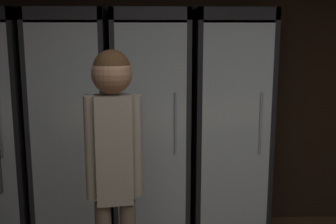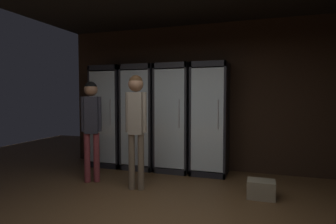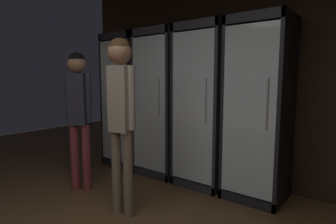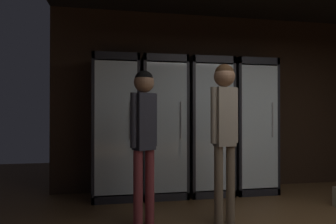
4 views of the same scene
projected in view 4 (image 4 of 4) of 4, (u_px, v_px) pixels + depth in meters
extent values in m
cube|color=black|center=(239.00, 102.00, 4.84)|extent=(6.00, 0.06, 2.80)
cube|color=black|center=(116.00, 126.00, 4.42)|extent=(0.64, 0.04, 2.02)
cube|color=black|center=(95.00, 127.00, 4.09)|extent=(0.04, 0.60, 2.02)
cube|color=black|center=(137.00, 127.00, 4.19)|extent=(0.04, 0.60, 2.02)
cube|color=black|center=(116.00, 60.00, 4.15)|extent=(0.64, 0.60, 0.10)
cube|color=black|center=(116.00, 194.00, 4.13)|extent=(0.64, 0.60, 0.10)
cube|color=white|center=(116.00, 126.00, 4.39)|extent=(0.56, 0.02, 1.78)
cube|color=silver|center=(116.00, 128.00, 3.85)|extent=(0.56, 0.02, 1.78)
cylinder|color=#B2B2B7|center=(131.00, 120.00, 3.86)|extent=(0.02, 0.02, 0.50)
cube|color=silver|center=(116.00, 189.00, 4.13)|extent=(0.54, 0.52, 0.02)
cylinder|color=#194723|center=(104.00, 181.00, 4.13)|extent=(0.08, 0.08, 0.21)
cylinder|color=#194723|center=(104.00, 171.00, 4.13)|extent=(0.03, 0.03, 0.07)
cylinder|color=#B2332D|center=(104.00, 181.00, 4.13)|extent=(0.08, 0.08, 0.06)
cylinder|color=#336B38|center=(116.00, 182.00, 4.13)|extent=(0.08, 0.08, 0.19)
cylinder|color=#336B38|center=(116.00, 172.00, 4.13)|extent=(0.03, 0.03, 0.09)
cylinder|color=#B2332D|center=(116.00, 182.00, 4.13)|extent=(0.08, 0.08, 0.07)
cylinder|color=#336B38|center=(129.00, 180.00, 4.15)|extent=(0.06, 0.06, 0.23)
cylinder|color=#336B38|center=(129.00, 169.00, 4.15)|extent=(0.02, 0.02, 0.09)
cylinder|color=#2D2D33|center=(129.00, 182.00, 4.15)|extent=(0.07, 0.07, 0.07)
cube|color=silver|center=(116.00, 158.00, 4.14)|extent=(0.54, 0.52, 0.02)
cylinder|color=gray|center=(106.00, 150.00, 4.07)|extent=(0.06, 0.06, 0.24)
cylinder|color=gray|center=(106.00, 139.00, 4.07)|extent=(0.02, 0.02, 0.06)
cylinder|color=white|center=(106.00, 152.00, 4.07)|extent=(0.07, 0.07, 0.07)
cylinder|color=#9EAD99|center=(125.00, 151.00, 4.14)|extent=(0.07, 0.07, 0.20)
cylinder|color=#9EAD99|center=(125.00, 140.00, 4.14)|extent=(0.02, 0.02, 0.09)
cylinder|color=tan|center=(125.00, 151.00, 4.14)|extent=(0.07, 0.07, 0.07)
cube|color=silver|center=(116.00, 127.00, 4.14)|extent=(0.54, 0.52, 0.02)
cylinder|color=#9EAD99|center=(102.00, 120.00, 4.06)|extent=(0.07, 0.07, 0.20)
cylinder|color=#9EAD99|center=(102.00, 109.00, 4.06)|extent=(0.03, 0.03, 0.09)
cylinder|color=white|center=(102.00, 122.00, 4.06)|extent=(0.07, 0.07, 0.06)
cylinder|color=gray|center=(112.00, 119.00, 4.14)|extent=(0.07, 0.07, 0.23)
cylinder|color=gray|center=(112.00, 107.00, 4.14)|extent=(0.02, 0.02, 0.09)
cylinder|color=white|center=(112.00, 120.00, 4.14)|extent=(0.07, 0.07, 0.06)
cylinder|color=gray|center=(122.00, 119.00, 4.16)|extent=(0.07, 0.07, 0.23)
cylinder|color=gray|center=(122.00, 108.00, 4.16)|extent=(0.03, 0.03, 0.08)
cylinder|color=white|center=(122.00, 120.00, 4.16)|extent=(0.07, 0.07, 0.06)
cylinder|color=#9EAD99|center=(130.00, 119.00, 4.16)|extent=(0.06, 0.06, 0.22)
cylinder|color=#9EAD99|center=(130.00, 109.00, 4.17)|extent=(0.03, 0.03, 0.06)
cylinder|color=tan|center=(130.00, 118.00, 4.16)|extent=(0.07, 0.07, 0.06)
cube|color=silver|center=(116.00, 96.00, 4.14)|extent=(0.54, 0.52, 0.02)
cylinder|color=black|center=(104.00, 88.00, 4.14)|extent=(0.07, 0.07, 0.21)
cylinder|color=black|center=(104.00, 78.00, 4.14)|extent=(0.02, 0.02, 0.09)
cylinder|color=white|center=(104.00, 88.00, 4.14)|extent=(0.08, 0.08, 0.08)
cylinder|color=brown|center=(117.00, 89.00, 4.16)|extent=(0.07, 0.07, 0.19)
cylinder|color=brown|center=(117.00, 80.00, 4.16)|extent=(0.03, 0.03, 0.07)
cylinder|color=#2D2D33|center=(117.00, 88.00, 4.16)|extent=(0.07, 0.07, 0.07)
cylinder|color=#336B38|center=(129.00, 88.00, 4.22)|extent=(0.07, 0.07, 0.23)
cylinder|color=#336B38|center=(129.00, 78.00, 4.22)|extent=(0.02, 0.02, 0.06)
cylinder|color=#2D2D33|center=(129.00, 90.00, 4.22)|extent=(0.08, 0.08, 0.07)
cube|color=#2B2B30|center=(161.00, 126.00, 4.54)|extent=(0.64, 0.04, 2.02)
cube|color=#2B2B30|center=(143.00, 127.00, 4.21)|extent=(0.04, 0.60, 2.02)
cube|color=#2B2B30|center=(183.00, 126.00, 4.31)|extent=(0.04, 0.60, 2.02)
cube|color=#2B2B30|center=(163.00, 61.00, 4.27)|extent=(0.64, 0.60, 0.10)
cube|color=#2B2B30|center=(163.00, 192.00, 4.25)|extent=(0.64, 0.60, 0.10)
cube|color=white|center=(161.00, 126.00, 4.51)|extent=(0.56, 0.02, 1.78)
cube|color=silver|center=(167.00, 127.00, 3.97)|extent=(0.56, 0.02, 1.78)
cylinder|color=#B2B2B7|center=(181.00, 120.00, 3.98)|extent=(0.02, 0.02, 0.50)
cube|color=silver|center=(163.00, 187.00, 4.25)|extent=(0.54, 0.52, 0.02)
cylinder|color=brown|center=(155.00, 180.00, 4.25)|extent=(0.07, 0.07, 0.20)
cylinder|color=brown|center=(155.00, 171.00, 4.26)|extent=(0.02, 0.02, 0.07)
cylinder|color=white|center=(155.00, 182.00, 4.25)|extent=(0.07, 0.07, 0.07)
cylinder|color=#194723|center=(173.00, 179.00, 4.25)|extent=(0.06, 0.06, 0.21)
cylinder|color=#194723|center=(173.00, 169.00, 4.25)|extent=(0.02, 0.02, 0.09)
cylinder|color=beige|center=(173.00, 179.00, 4.25)|extent=(0.07, 0.07, 0.08)
cube|color=silver|center=(163.00, 157.00, 4.26)|extent=(0.54, 0.52, 0.02)
cylinder|color=brown|center=(154.00, 150.00, 4.21)|extent=(0.07, 0.07, 0.20)
cylinder|color=brown|center=(154.00, 141.00, 4.21)|extent=(0.02, 0.02, 0.07)
cylinder|color=tan|center=(154.00, 151.00, 4.21)|extent=(0.07, 0.07, 0.08)
cylinder|color=brown|center=(172.00, 148.00, 4.28)|extent=(0.08, 0.08, 0.23)
cylinder|color=brown|center=(172.00, 138.00, 4.28)|extent=(0.03, 0.03, 0.09)
cylinder|color=#2D2D33|center=(172.00, 148.00, 4.28)|extent=(0.08, 0.08, 0.09)
cube|color=silver|center=(163.00, 127.00, 4.26)|extent=(0.54, 0.52, 0.02)
cylinder|color=#336B38|center=(150.00, 120.00, 4.24)|extent=(0.07, 0.07, 0.19)
cylinder|color=#336B38|center=(150.00, 110.00, 4.24)|extent=(0.02, 0.02, 0.09)
cylinder|color=#B2332D|center=(150.00, 121.00, 4.24)|extent=(0.08, 0.08, 0.05)
cylinder|color=gray|center=(159.00, 119.00, 4.21)|extent=(0.07, 0.07, 0.23)
cylinder|color=gray|center=(159.00, 109.00, 4.22)|extent=(0.02, 0.02, 0.07)
cylinder|color=tan|center=(159.00, 118.00, 4.21)|extent=(0.07, 0.07, 0.07)
cylinder|color=#194723|center=(168.00, 120.00, 4.28)|extent=(0.06, 0.06, 0.18)
cylinder|color=#194723|center=(168.00, 111.00, 4.28)|extent=(0.02, 0.02, 0.08)
cylinder|color=beige|center=(168.00, 120.00, 4.28)|extent=(0.07, 0.07, 0.06)
cylinder|color=#194723|center=(176.00, 118.00, 4.31)|extent=(0.07, 0.07, 0.23)
cylinder|color=#194723|center=(176.00, 107.00, 4.31)|extent=(0.02, 0.02, 0.09)
cylinder|color=beige|center=(176.00, 120.00, 4.31)|extent=(0.07, 0.07, 0.07)
cube|color=silver|center=(163.00, 97.00, 4.26)|extent=(0.54, 0.52, 0.02)
cylinder|color=brown|center=(154.00, 88.00, 4.21)|extent=(0.07, 0.07, 0.23)
cylinder|color=brown|center=(154.00, 77.00, 4.21)|extent=(0.02, 0.02, 0.10)
cylinder|color=white|center=(154.00, 89.00, 4.21)|extent=(0.07, 0.07, 0.07)
cylinder|color=#336B38|center=(172.00, 88.00, 4.26)|extent=(0.08, 0.08, 0.23)
cylinder|color=#336B38|center=(172.00, 77.00, 4.26)|extent=(0.03, 0.03, 0.10)
cylinder|color=#B2332D|center=(172.00, 88.00, 4.26)|extent=(0.08, 0.08, 0.07)
cube|color=#2B2B30|center=(203.00, 125.00, 4.66)|extent=(0.64, 0.04, 2.02)
cube|color=#2B2B30|center=(189.00, 126.00, 4.33)|extent=(0.04, 0.60, 2.02)
cube|color=#2B2B30|center=(227.00, 126.00, 4.43)|extent=(0.04, 0.60, 2.02)
cube|color=#2B2B30|center=(208.00, 63.00, 4.39)|extent=(0.64, 0.60, 0.10)
cube|color=#2B2B30|center=(208.00, 190.00, 4.37)|extent=(0.64, 0.60, 0.10)
cube|color=white|center=(203.00, 126.00, 4.63)|extent=(0.56, 0.02, 1.78)
cube|color=silver|center=(215.00, 127.00, 4.09)|extent=(0.56, 0.02, 1.78)
cylinder|color=#B2B2B7|center=(228.00, 120.00, 4.10)|extent=(0.02, 0.02, 0.50)
cube|color=silver|center=(208.00, 185.00, 4.37)|extent=(0.54, 0.52, 0.02)
cylinder|color=black|center=(197.00, 177.00, 4.36)|extent=(0.07, 0.07, 0.23)
cylinder|color=black|center=(197.00, 167.00, 4.36)|extent=(0.03, 0.03, 0.07)
cylinder|color=#B2332D|center=(197.00, 177.00, 4.36)|extent=(0.07, 0.07, 0.08)
cylinder|color=black|center=(208.00, 177.00, 4.39)|extent=(0.07, 0.07, 0.22)
cylinder|color=black|center=(208.00, 167.00, 4.39)|extent=(0.02, 0.02, 0.09)
cylinder|color=#B2332D|center=(208.00, 178.00, 4.39)|extent=(0.07, 0.07, 0.06)
cylinder|color=gray|center=(219.00, 176.00, 4.42)|extent=(0.07, 0.07, 0.24)
cylinder|color=gray|center=(219.00, 166.00, 4.42)|extent=(0.03, 0.03, 0.08)
cylinder|color=#2D2D33|center=(219.00, 177.00, 4.42)|extent=(0.07, 0.07, 0.08)
cube|color=silver|center=(208.00, 146.00, 4.38)|extent=(0.54, 0.52, 0.02)
cylinder|color=gray|center=(200.00, 138.00, 4.33)|extent=(0.06, 0.06, 0.22)
cylinder|color=gray|center=(200.00, 128.00, 4.33)|extent=(0.02, 0.02, 0.10)
cylinder|color=tan|center=(200.00, 140.00, 4.33)|extent=(0.06, 0.06, 0.08)
cylinder|color=black|center=(216.00, 139.00, 4.42)|extent=(0.08, 0.08, 0.20)
cylinder|color=black|center=(216.00, 130.00, 4.42)|extent=(0.02, 0.02, 0.07)
cylinder|color=beige|center=(216.00, 138.00, 4.42)|extent=(0.08, 0.08, 0.06)
cube|color=silver|center=(208.00, 107.00, 4.38)|extent=(0.54, 0.52, 0.02)
cylinder|color=gray|center=(198.00, 100.00, 4.40)|extent=(0.07, 0.07, 0.18)
cylinder|color=gray|center=(198.00, 91.00, 4.40)|extent=(0.02, 0.02, 0.10)
cylinder|color=white|center=(198.00, 102.00, 4.40)|extent=(0.07, 0.07, 0.06)
cylinder|color=#336B38|center=(217.00, 99.00, 4.36)|extent=(0.08, 0.08, 0.22)
cylinder|color=#336B38|center=(217.00, 89.00, 4.36)|extent=(0.02, 0.02, 0.07)
cylinder|color=white|center=(217.00, 101.00, 4.36)|extent=(0.08, 0.08, 0.06)
cube|color=black|center=(243.00, 125.00, 4.78)|extent=(0.64, 0.04, 2.02)
cube|color=black|center=(232.00, 126.00, 4.45)|extent=(0.04, 0.60, 2.02)
cube|color=black|center=(268.00, 126.00, 4.55)|extent=(0.04, 0.60, 2.02)
cube|color=black|center=(250.00, 64.00, 4.51)|extent=(0.64, 0.60, 0.10)
cube|color=black|center=(251.00, 188.00, 4.49)|extent=(0.64, 0.60, 0.10)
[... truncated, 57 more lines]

